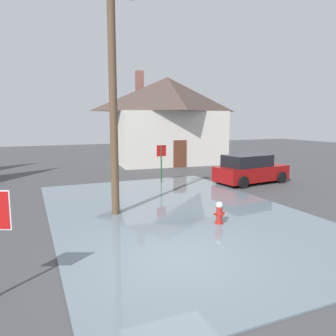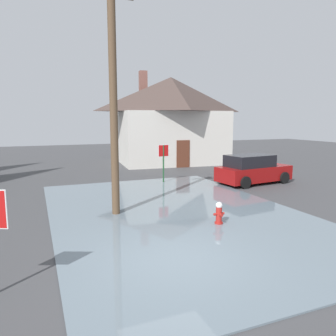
{
  "view_description": "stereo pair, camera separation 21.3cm",
  "coord_description": "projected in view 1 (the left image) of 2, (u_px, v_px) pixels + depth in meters",
  "views": [
    {
      "loc": [
        -3.3,
        -7.07,
        3.48
      ],
      "look_at": [
        1.23,
        3.46,
        1.78
      ],
      "focal_mm": 34.98,
      "sensor_mm": 36.0,
      "label": 1
    },
    {
      "loc": [
        -3.11,
        -7.16,
        3.48
      ],
      "look_at": [
        1.23,
        3.46,
        1.78
      ],
      "focal_mm": 34.98,
      "sensor_mm": 36.0,
      "label": 2
    }
  ],
  "objects": [
    {
      "name": "ground_plane",
      "position": [
        177.0,
        261.0,
        8.24
      ],
      "size": [
        80.0,
        80.0,
        0.1
      ],
      "primitive_type": "cube",
      "color": "#424244"
    },
    {
      "name": "stop_sign_far",
      "position": [
        161.0,
        156.0,
        18.01
      ],
      "size": [
        0.64,
        0.14,
        2.11
      ],
      "color": "#1E4C28",
      "rests_on": "ground"
    },
    {
      "name": "lane_stop_bar",
      "position": [
        215.0,
        285.0,
        6.94
      ],
      "size": [
        3.51,
        0.44,
        0.01
      ],
      "primitive_type": "cube",
      "rotation": [
        0.0,
        0.0,
        0.04
      ],
      "color": "silver",
      "rests_on": "ground"
    },
    {
      "name": "flood_puddle",
      "position": [
        175.0,
        212.0,
        12.31
      ],
      "size": [
        8.89,
        13.63,
        0.04
      ],
      "primitive_type": "cube",
      "color": "slate",
      "rests_on": "ground"
    },
    {
      "name": "house",
      "position": [
        167.0,
        119.0,
        26.33
      ],
      "size": [
        9.25,
        7.16,
        7.34
      ],
      "color": "beige",
      "rests_on": "ground"
    },
    {
      "name": "utility_pole",
      "position": [
        113.0,
        96.0,
        11.45
      ],
      "size": [
        1.6,
        0.28,
        8.25
      ],
      "color": "brown",
      "rests_on": "ground"
    },
    {
      "name": "parked_car",
      "position": [
        250.0,
        170.0,
        18.01
      ],
      "size": [
        4.33,
        2.37,
        1.59
      ],
      "color": "maroon",
      "rests_on": "ground"
    },
    {
      "name": "fire_hydrant",
      "position": [
        219.0,
        213.0,
        10.91
      ],
      "size": [
        0.39,
        0.33,
        0.78
      ],
      "color": "#AD231E",
      "rests_on": "ground"
    }
  ]
}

